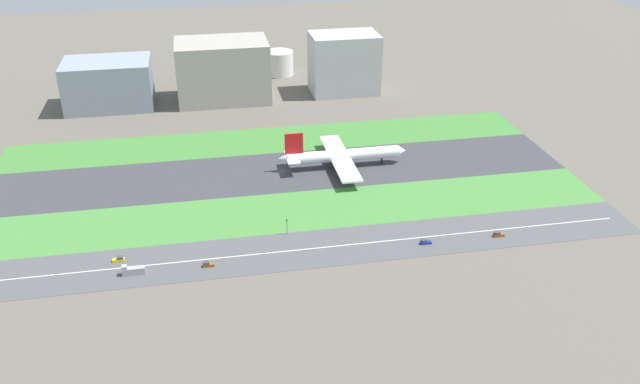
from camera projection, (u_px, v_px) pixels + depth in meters
ground_plane at (281, 172)px, 328.29m from camera, size 800.00×800.00×0.00m
runway at (281, 172)px, 328.27m from camera, size 280.00×46.00×0.10m
grass_median_north at (271, 140)px, 364.07m from camera, size 280.00×36.00×0.10m
grass_median_south at (294, 211)px, 292.46m from camera, size 280.00×36.00×0.10m
highway at (306, 249)px, 264.52m from camera, size 280.00×28.00×0.10m
highway_centerline at (306, 249)px, 264.49m from camera, size 266.00×0.50×0.01m
airliner at (341, 156)px, 330.47m from camera, size 65.00×56.00×19.70m
car_1 at (208, 264)px, 253.29m from camera, size 4.40×1.80×2.00m
car_0 at (498, 234)px, 273.01m from camera, size 4.40×1.80×2.00m
car_3 at (119, 259)px, 256.41m from camera, size 4.40×1.80×2.00m
car_2 at (425, 242)px, 267.78m from camera, size 4.40×1.80×2.00m
truck_0 at (133, 270)px, 248.32m from camera, size 8.40×2.50×4.00m
traffic_light at (287, 225)px, 272.99m from camera, size 0.36×0.50×7.20m
terminal_building at (109, 84)px, 406.29m from camera, size 51.78×36.30×28.50m
hangar_building at (223, 71)px, 415.93m from camera, size 56.69×38.22×37.15m
office_tower at (344, 63)px, 428.72m from camera, size 42.76×29.02×38.03m
fuel_tank_west at (235, 68)px, 462.44m from camera, size 23.10×23.10×13.29m
fuel_tank_centre at (279, 63)px, 466.82m from camera, size 20.18×20.18×16.58m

